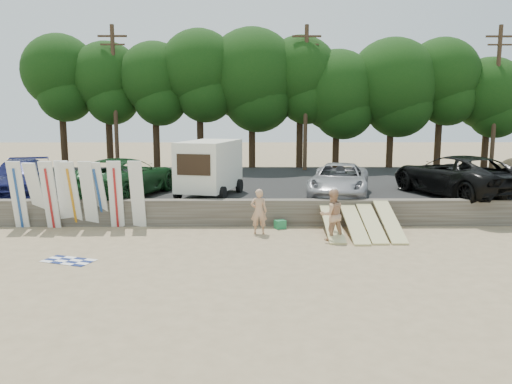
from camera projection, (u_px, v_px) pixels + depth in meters
ground at (293, 245)px, 16.33m from camera, size 120.00×120.00×0.00m
seawall at (287, 212)px, 19.22m from camera, size 44.00×0.50×1.00m
parking_lot at (278, 188)px, 26.65m from camera, size 44.00×14.50×0.70m
treeline at (284, 79)px, 32.65m from camera, size 33.04×6.16×9.13m
utility_poles at (306, 95)px, 31.31m from camera, size 25.80×0.26×9.00m
box_trailer at (210, 165)px, 21.66m from camera, size 2.87×4.12×2.40m
car_0 at (20, 177)px, 22.22m from camera, size 3.37×5.59×1.52m
car_1 at (124, 177)px, 21.77m from camera, size 4.34×6.56×1.67m
car_2 at (339, 180)px, 21.50m from camera, size 3.51×5.59×1.44m
car_3 at (457, 176)px, 21.74m from camera, size 4.77×7.05×1.79m
surfboard_upright_0 at (18, 195)px, 18.49m from camera, size 0.54×0.62×2.56m
surfboard_upright_1 at (36, 195)px, 18.69m from camera, size 0.60×0.90×2.50m
surfboard_upright_2 at (50, 195)px, 18.43m from camera, size 0.51×0.58×2.56m
surfboard_upright_3 at (65, 194)px, 18.67m from camera, size 0.51×0.54×2.57m
surfboard_upright_4 at (72, 195)px, 18.61m from camera, size 0.56×0.73×2.54m
surfboard_upright_5 at (89, 195)px, 18.61m from camera, size 0.53×0.64×2.55m
surfboard_upright_6 at (99, 195)px, 18.70m from camera, size 0.62×0.84×2.52m
surfboard_upright_7 at (116, 195)px, 18.58m from camera, size 0.56×0.62×2.56m
surfboard_upright_8 at (137, 194)px, 18.61m from camera, size 0.52×0.56×2.57m
surfboard_low_0 at (332, 222)px, 17.73m from camera, size 0.56×2.91×0.89m
surfboard_low_1 at (354, 224)px, 17.56m from camera, size 0.56×2.91×0.85m
surfboard_low_2 at (371, 222)px, 17.66m from camera, size 0.56×2.90×0.91m
surfboard_low_3 at (390, 221)px, 17.65m from camera, size 0.56×2.87×1.01m
beachgoer_a at (259, 211)px, 17.78m from camera, size 0.60×0.40×1.63m
beachgoer_b at (332, 215)px, 16.87m from camera, size 0.99×0.85×1.75m
cooler at (280, 224)px, 18.68m from camera, size 0.47×0.43×0.32m
gear_bag at (367, 227)px, 18.45m from camera, size 0.37×0.34×0.22m
beach_towel at (69, 261)px, 14.58m from camera, size 1.93×1.93×0.00m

